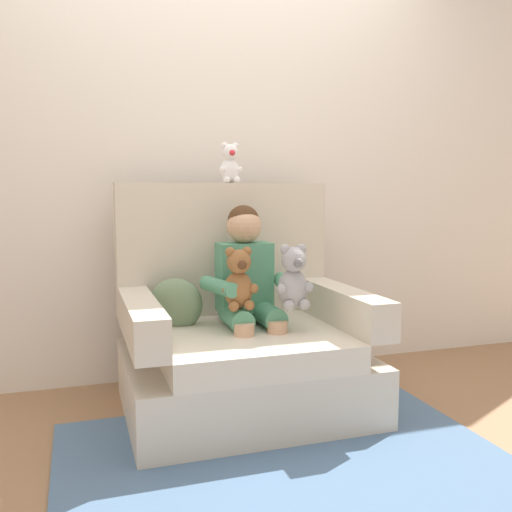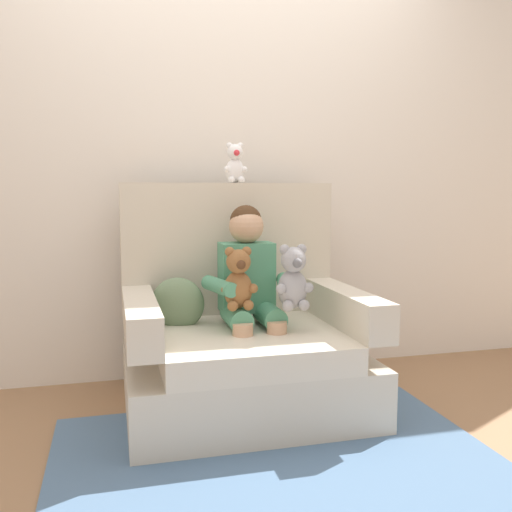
% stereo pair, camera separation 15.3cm
% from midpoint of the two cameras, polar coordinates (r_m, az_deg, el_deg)
% --- Properties ---
extents(ground_plane, '(8.00, 8.00, 0.00)m').
position_cam_midpoint_polar(ground_plane, '(2.78, -2.80, -15.50)').
color(ground_plane, '#936D4C').
extents(back_wall, '(6.00, 0.10, 2.60)m').
position_cam_midpoint_polar(back_wall, '(3.22, -6.03, 11.07)').
color(back_wall, silver).
rests_on(back_wall, ground).
extents(floor_rug, '(1.73, 1.55, 0.01)m').
position_cam_midpoint_polar(floor_rug, '(2.18, 2.38, -21.90)').
color(floor_rug, slate).
rests_on(floor_rug, ground).
extents(armchair, '(1.11, 0.91, 1.09)m').
position_cam_midpoint_polar(armchair, '(2.74, -3.20, -8.67)').
color(armchair, beige).
rests_on(armchair, ground).
extents(seated_child, '(0.45, 0.39, 0.82)m').
position_cam_midpoint_polar(seated_child, '(2.69, -2.44, -2.66)').
color(seated_child, '#4C9370').
rests_on(seated_child, armchair).
extents(plush_grey, '(0.18, 0.14, 0.30)m').
position_cam_midpoint_polar(plush_grey, '(2.55, 2.12, -2.34)').
color(plush_grey, '#9E9EA3').
rests_on(plush_grey, armchair).
extents(plush_brown, '(0.17, 0.14, 0.29)m').
position_cam_midpoint_polar(plush_brown, '(2.54, -3.50, -2.50)').
color(plush_brown, brown).
rests_on(plush_brown, armchair).
extents(plush_white_on_backrest, '(0.13, 0.10, 0.21)m').
position_cam_midpoint_polar(plush_white_on_backrest, '(2.96, -4.15, 9.34)').
color(plush_white_on_backrest, white).
rests_on(plush_white_on_backrest, armchair).
extents(throw_pillow, '(0.28, 0.18, 0.26)m').
position_cam_midpoint_polar(throw_pillow, '(2.74, -9.83, -4.96)').
color(throw_pillow, slate).
rests_on(throw_pillow, armchair).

